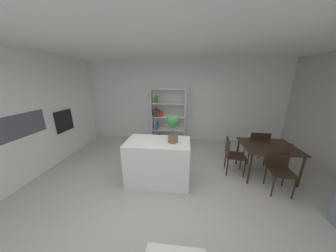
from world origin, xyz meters
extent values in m
plane|color=beige|center=(0.00, 0.00, 0.00)|extent=(10.28, 10.28, 0.00)
cube|color=white|center=(0.00, 0.00, 2.81)|extent=(7.46, 5.80, 0.06)
cube|color=silver|center=(0.00, 2.87, 1.39)|extent=(7.46, 0.06, 2.78)
cube|color=white|center=(-3.34, 0.00, 1.39)|extent=(0.67, 5.23, 2.78)
cube|color=#4C4C56|center=(-3.00, 0.07, 1.24)|extent=(0.01, 1.03, 0.49)
cube|color=black|center=(-2.98, 1.15, 1.05)|extent=(0.04, 0.58, 0.58)
cylinder|color=#B7BABC|center=(-3.02, 1.15, 1.29)|extent=(0.02, 0.47, 0.02)
cube|color=white|center=(-0.21, 0.28, 0.47)|extent=(1.31, 0.74, 0.94)
cylinder|color=brown|center=(0.10, 0.27, 1.01)|extent=(0.20, 0.20, 0.13)
cylinder|color=#476633|center=(0.10, 0.27, 1.17)|extent=(0.01, 0.01, 0.20)
sphere|color=#2E7633|center=(0.10, 0.27, 1.36)|extent=(0.24, 0.24, 0.24)
cube|color=white|center=(-0.79, 2.49, 0.93)|extent=(0.02, 0.38, 1.86)
cube|color=white|center=(0.32, 2.49, 0.93)|extent=(0.02, 0.38, 1.86)
cube|color=white|center=(-0.23, 2.49, 1.85)|extent=(1.13, 0.38, 0.02)
cube|color=white|center=(-0.23, 2.49, 0.01)|extent=(1.13, 0.38, 0.02)
cube|color=white|center=(-0.23, 2.49, 0.48)|extent=(1.09, 0.38, 0.02)
cube|color=white|center=(-0.23, 2.49, 0.93)|extent=(1.09, 0.38, 0.02)
cube|color=white|center=(-0.23, 2.49, 1.39)|extent=(1.09, 0.38, 0.02)
cube|color=#38383D|center=(-0.64, 2.49, 0.09)|extent=(0.04, 0.32, 0.14)
cube|color=#2D6BAD|center=(-0.58, 2.49, 0.14)|extent=(0.04, 0.32, 0.23)
cube|color=gold|center=(-0.50, 2.49, 0.15)|extent=(0.05, 0.32, 0.26)
cube|color=#338E4C|center=(-0.43, 2.49, 0.11)|extent=(0.04, 0.32, 0.17)
cube|color=#8E4793|center=(-0.67, 2.49, 0.56)|extent=(0.04, 0.32, 0.15)
cube|color=#2D6BAD|center=(-0.62, 2.49, 0.60)|extent=(0.04, 0.32, 0.22)
cube|color=#38383D|center=(-0.69, 2.49, 1.07)|extent=(0.06, 0.32, 0.26)
cube|color=#38383D|center=(-0.62, 2.49, 1.04)|extent=(0.06, 0.32, 0.20)
cube|color=red|center=(-0.56, 2.49, 1.04)|extent=(0.05, 0.32, 0.19)
cube|color=red|center=(-0.48, 2.49, 1.02)|extent=(0.06, 0.32, 0.16)
cube|color=orange|center=(-0.69, 2.49, 1.49)|extent=(0.03, 0.32, 0.18)
cube|color=#338E4C|center=(-0.63, 2.49, 1.51)|extent=(0.04, 0.32, 0.23)
cube|color=black|center=(2.21, 0.79, 0.72)|extent=(1.11, 0.93, 0.03)
cylinder|color=black|center=(1.71, 0.38, 0.35)|extent=(0.04, 0.04, 0.70)
cylinder|color=black|center=(2.70, 0.38, 0.35)|extent=(0.04, 0.04, 0.70)
cylinder|color=black|center=(1.71, 1.20, 0.35)|extent=(0.04, 0.04, 0.70)
cylinder|color=black|center=(2.70, 1.20, 0.35)|extent=(0.04, 0.04, 0.70)
cube|color=black|center=(2.21, 0.20, 0.45)|extent=(0.45, 0.48, 0.03)
cube|color=black|center=(2.23, 0.41, 0.71)|extent=(0.41, 0.07, 0.49)
cylinder|color=black|center=(2.01, 0.03, 0.22)|extent=(0.03, 0.03, 0.44)
cylinder|color=black|center=(2.36, 0.00, 0.22)|extent=(0.03, 0.03, 0.44)
cylinder|color=black|center=(2.05, 0.41, 0.22)|extent=(0.03, 0.03, 0.44)
cylinder|color=black|center=(2.40, 0.38, 0.22)|extent=(0.03, 0.03, 0.44)
cube|color=black|center=(2.21, 1.38, 0.45)|extent=(0.47, 0.43, 0.03)
cube|color=black|center=(2.20, 1.18, 0.68)|extent=(0.46, 0.05, 0.43)
cylinder|color=black|center=(2.41, 1.55, 0.22)|extent=(0.03, 0.03, 0.44)
cylinder|color=black|center=(2.01, 1.56, 0.22)|extent=(0.03, 0.03, 0.44)
cylinder|color=black|center=(2.40, 1.19, 0.22)|extent=(0.03, 0.03, 0.44)
cylinder|color=black|center=(2.00, 1.20, 0.22)|extent=(0.03, 0.03, 0.44)
cube|color=black|center=(1.53, 0.79, 0.44)|extent=(0.46, 0.45, 0.03)
cube|color=black|center=(1.33, 0.81, 0.65)|extent=(0.07, 0.41, 0.38)
cylinder|color=black|center=(1.69, 0.60, 0.22)|extent=(0.03, 0.03, 0.43)
cylinder|color=black|center=(1.73, 0.95, 0.22)|extent=(0.03, 0.03, 0.43)
cylinder|color=black|center=(1.33, 0.63, 0.22)|extent=(0.03, 0.03, 0.43)
cylinder|color=black|center=(1.36, 0.98, 0.22)|extent=(0.03, 0.03, 0.43)
camera|label=1|loc=(0.33, -2.64, 2.17)|focal=16.64mm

